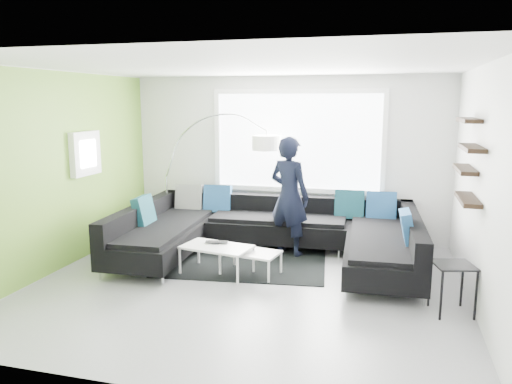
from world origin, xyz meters
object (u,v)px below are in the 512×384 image
coffee_table (234,260)px  person (289,196)px  sectional_sofa (269,236)px  side_table (452,289)px  laptop (216,243)px  arc_lamp (166,177)px

coffee_table → person: 1.44m
sectional_sofa → side_table: sectional_sofa is taller
sectional_sofa → laptop: sectional_sofa is taller
person → side_table: bearing=165.5°
person → laptop: 1.45m
sectional_sofa → coffee_table: 0.75m
arc_lamp → person: arc_lamp is taller
coffee_table → side_table: 2.84m
coffee_table → arc_lamp: arc_lamp is taller
coffee_table → laptop: size_ratio=3.43×
sectional_sofa → coffee_table: size_ratio=3.63×
coffee_table → laptop: (-0.27, 0.05, 0.21)m
person → arc_lamp: bearing=13.7°
sectional_sofa → arc_lamp: 2.31m
laptop → coffee_table: bearing=-22.2°
side_table → person: size_ratio=0.31×
arc_lamp → sectional_sofa: bearing=-20.2°
sectional_sofa → person: 0.74m
arc_lamp → person: size_ratio=1.18×
arc_lamp → laptop: (1.42, -1.44, -0.68)m
sectional_sofa → side_table: size_ratio=7.61×
sectional_sofa → side_table: bearing=-29.6°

